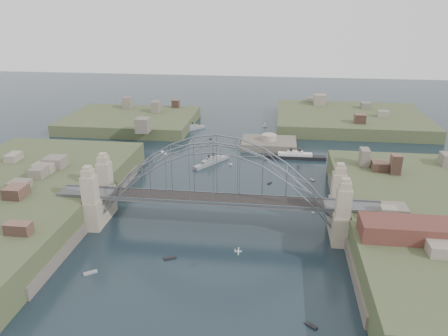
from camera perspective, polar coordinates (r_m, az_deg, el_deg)
ground at (r=116.65m, az=-1.12°, el=-7.75°), size 500.00×500.00×0.00m
bridge at (r=111.25m, az=-1.16°, el=-2.18°), size 84.00×13.80×24.60m
shore_west at (r=135.67m, az=-25.93°, el=-4.79°), size 50.50×90.00×12.00m
shore_east at (r=122.26m, az=26.79°, el=-7.74°), size 50.50×90.00×12.00m
headland_nw at (r=215.60m, az=-12.08°, el=5.59°), size 60.00×45.00×9.00m
headland_ne at (r=221.07m, az=16.14°, el=5.67°), size 70.00×55.00×9.50m
fort_island at (r=180.25m, az=5.88°, el=2.64°), size 22.00×16.00×9.40m
wharf_shed at (r=102.76m, az=22.89°, el=-7.47°), size 20.00×8.00×4.00m
finger_pier at (r=94.84m, az=21.21°, el=-16.41°), size 4.00×22.00×1.40m
naval_cruiser_near at (r=160.45m, az=-1.68°, el=0.83°), size 11.54×15.56×5.17m
naval_cruiser_far at (r=203.84m, az=-4.37°, el=5.19°), size 12.17×11.71×5.01m
ocean_liner at (r=167.75m, az=9.27°, el=1.50°), size 23.29×3.38×5.71m
aeroplane at (r=91.76m, az=1.80°, el=-10.82°), size 1.55×2.89×0.42m
small_boat_a at (r=136.20m, az=-6.66°, el=-3.41°), size 1.96×2.88×0.45m
small_boat_b at (r=143.99m, az=6.00°, el=-1.99°), size 1.46×1.83×0.45m
small_boat_c at (r=104.29m, az=-7.09°, el=-11.63°), size 2.95×2.08×0.45m
small_boat_d at (r=148.80m, az=11.45°, el=-1.53°), size 1.67×2.35×0.45m
small_boat_e at (r=173.71m, az=-7.93°, el=2.00°), size 3.27×3.81×0.45m
small_boat_f at (r=159.35m, az=0.84°, el=0.50°), size 1.44×1.00×1.43m
small_boat_g at (r=86.88m, az=11.35°, el=-19.59°), size 2.36×2.18×0.45m
small_boat_h at (r=189.69m, az=-1.77°, el=3.83°), size 1.31×1.99×0.45m
small_boat_i at (r=127.14m, az=11.51°, el=-5.57°), size 1.09×2.22×0.45m
small_boat_j at (r=102.93m, az=-17.09°, el=-12.99°), size 3.02×2.58×0.45m
small_boat_k at (r=209.87m, az=5.37°, el=5.66°), size 2.15×1.05×2.38m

